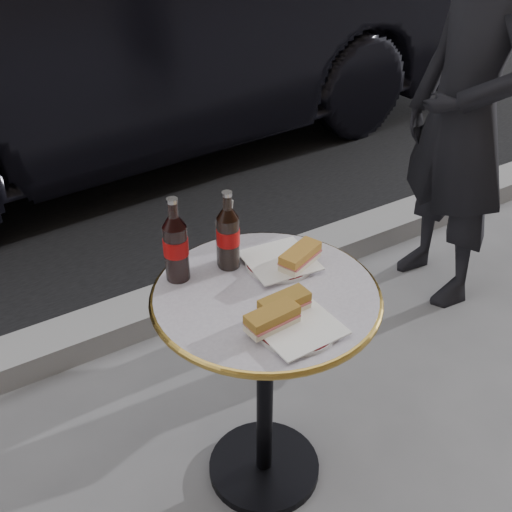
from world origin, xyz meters
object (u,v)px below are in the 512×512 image
bistro_table (265,390)px  cola_bottle_left (175,239)px  plate_right (280,262)px  cola_glass (227,243)px  plate_left (297,328)px  pedestrian (465,119)px  parked_car (122,30)px  cola_bottle_right (228,230)px

bistro_table → cola_bottle_left: (-0.17, 0.18, 0.49)m
bistro_table → cola_bottle_left: size_ratio=2.96×
plate_right → cola_glass: bearing=146.3°
plate_left → pedestrian: (1.25, 0.63, 0.06)m
cola_glass → pedestrian: 1.28m
bistro_table → plate_left: plate_left is taller
cola_glass → pedestrian: bearing=13.1°
bistro_table → plate_right: plate_right is taller
bistro_table → parked_car: 2.74m
cola_bottle_left → parked_car: size_ratio=0.05×
cola_glass → cola_bottle_right: bearing=-106.4°
cola_bottle_right → cola_glass: size_ratio=1.76×
cola_bottle_right → parked_car: size_ratio=0.05×
parked_car → pedestrian: size_ratio=2.86×
cola_bottle_left → bistro_table: bearing=-47.6°
plate_left → cola_bottle_left: cola_bottle_left is taller
plate_left → parked_car: size_ratio=0.04×
bistro_table → cola_bottle_right: cola_bottle_right is taller
bistro_table → plate_left: size_ratio=3.62×
cola_bottle_left → cola_glass: 0.16m
plate_left → cola_bottle_right: size_ratio=0.86×
bistro_table → pedestrian: size_ratio=0.46×
plate_right → cola_glass: cola_glass is taller
parked_car → pedestrian: (0.57, -2.16, 0.05)m
plate_right → pedestrian: 1.19m
cola_glass → parked_car: parked_car is taller
plate_right → pedestrian: size_ratio=0.12×
bistro_table → cola_glass: (-0.02, 0.17, 0.43)m
cola_bottle_left → pedestrian: bearing=11.2°
bistro_table → plate_right: 0.40m
cola_bottle_left → plate_left: bearing=-67.1°
plate_left → pedestrian: 1.40m
cola_glass → parked_car: size_ratio=0.03×
cola_glass → plate_right: bearing=-33.7°
plate_right → cola_bottle_right: (-0.13, 0.07, 0.11)m
cola_bottle_left → parked_car: (0.83, 2.44, -0.10)m
cola_bottle_right → pedestrian: bearing=13.5°
plate_left → cola_bottle_left: (-0.15, 0.35, 0.12)m
bistro_table → plate_right: bearing=41.1°
plate_left → cola_glass: 0.35m
cola_bottle_left → pedestrian: (1.40, 0.28, -0.05)m
plate_right → cola_bottle_right: 0.18m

